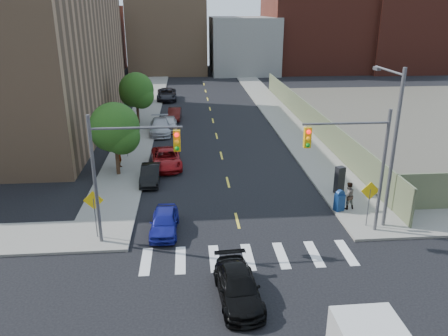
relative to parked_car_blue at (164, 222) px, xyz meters
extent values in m
plane|color=black|center=(4.20, -7.00, -0.63)|extent=(160.00, 160.00, 0.00)
cube|color=gray|center=(-3.55, 34.50, -0.56)|extent=(3.50, 73.00, 0.15)
cube|color=gray|center=(11.95, 34.50, -0.56)|extent=(3.50, 73.00, 0.15)
cube|color=#66714F|center=(13.80, 21.00, 0.62)|extent=(0.12, 44.00, 2.50)
cube|color=#592319|center=(-17.80, 63.00, 5.37)|extent=(14.00, 18.00, 12.00)
cube|color=#8C6B4C|center=(-1.80, 65.00, 6.87)|extent=(14.00, 16.00, 15.00)
cube|color=gray|center=(12.20, 63.00, 4.37)|extent=(12.00, 16.00, 10.00)
cube|color=#592319|center=(26.20, 65.00, 7.37)|extent=(18.00, 18.00, 16.00)
cube|color=#592319|center=(42.20, 63.00, 8.37)|extent=(14.00, 16.00, 18.00)
cylinder|color=#59595E|center=(-3.30, -1.00, 2.87)|extent=(0.18, 0.18, 7.00)
cylinder|color=#59595E|center=(-1.05, -1.00, 5.67)|extent=(4.50, 0.12, 0.12)
cube|color=#E5A50C|center=(0.90, -1.00, 4.97)|extent=(0.35, 0.30, 1.05)
cylinder|color=#59595E|center=(11.70, -1.00, 2.87)|extent=(0.18, 0.18, 7.00)
cylinder|color=#59595E|center=(9.45, -1.00, 5.67)|extent=(4.50, 0.12, 0.12)
cube|color=#E5A50C|center=(7.50, -1.00, 4.97)|extent=(0.35, 0.30, 1.05)
cylinder|color=#59595E|center=(12.40, -0.50, 3.87)|extent=(0.20, 0.20, 9.00)
cylinder|color=#59595E|center=(12.40, 1.20, 7.97)|extent=(0.12, 3.50, 0.12)
cube|color=#59595E|center=(12.40, 2.80, 7.87)|extent=(0.25, 0.60, 0.18)
cylinder|color=#59595E|center=(-3.60, -0.50, 0.57)|extent=(0.06, 0.06, 2.40)
cube|color=yellow|center=(-3.60, -0.50, 1.67)|extent=(1.06, 0.04, 1.06)
cylinder|color=#59595E|center=(11.40, -0.50, 0.57)|extent=(0.06, 0.06, 2.40)
cube|color=yellow|center=(11.40, -0.50, 1.67)|extent=(1.06, 0.04, 1.06)
cylinder|color=#59595E|center=(-3.60, 13.00, 0.57)|extent=(0.06, 0.06, 2.40)
cube|color=yellow|center=(-3.60, 13.00, 1.67)|extent=(1.06, 0.04, 1.06)
cylinder|color=#332114|center=(-3.80, 9.00, 0.69)|extent=(0.28, 0.28, 2.64)
sphere|color=#174614|center=(-3.80, 9.00, 3.09)|extent=(3.60, 3.60, 3.60)
sphere|color=#174614|center=(-3.30, 8.70, 2.49)|extent=(2.64, 2.64, 2.64)
sphere|color=#174614|center=(-4.20, 9.40, 2.67)|extent=(2.88, 2.88, 2.88)
cylinder|color=#332114|center=(-3.80, 24.00, 0.69)|extent=(0.28, 0.28, 2.64)
sphere|color=#174614|center=(-3.80, 24.00, 3.09)|extent=(3.60, 3.60, 3.60)
sphere|color=#174614|center=(-3.30, 23.70, 2.49)|extent=(2.64, 2.64, 2.64)
sphere|color=#174614|center=(-4.20, 24.40, 2.67)|extent=(2.88, 2.88, 2.88)
imported|color=navy|center=(0.00, 0.00, 0.00)|extent=(1.64, 3.77, 1.27)
imported|color=black|center=(-1.30, 7.48, -0.01)|extent=(1.35, 3.78, 1.24)
imported|color=maroon|center=(-0.31, 10.64, 0.05)|extent=(2.70, 5.13, 1.38)
imported|color=#AAABB1|center=(-1.30, 20.26, 0.10)|extent=(2.30, 5.12, 1.46)
imported|color=silver|center=(-0.49, 21.53, 0.06)|extent=(1.76, 4.13, 1.39)
imported|color=#400F0C|center=(0.00, 25.85, 0.01)|extent=(1.54, 3.95, 1.28)
imported|color=black|center=(-1.30, 36.89, 0.13)|extent=(2.71, 5.59, 1.53)
imported|color=black|center=(3.40, -6.29, -0.02)|extent=(2.06, 4.38, 1.24)
cube|color=navy|center=(10.50, 1.56, 0.04)|extent=(0.67, 0.60, 1.05)
cylinder|color=navy|center=(10.50, 1.56, 0.59)|extent=(0.59, 0.44, 0.54)
cube|color=black|center=(11.35, 4.14, 0.44)|extent=(0.66, 0.60, 1.85)
imported|color=gray|center=(-3.92, 10.38, 0.49)|extent=(0.69, 0.83, 1.95)
imported|color=gray|center=(11.10, 1.79, 0.38)|extent=(0.93, 0.78, 1.73)
camera|label=1|loc=(1.49, -21.87, 11.23)|focal=35.00mm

